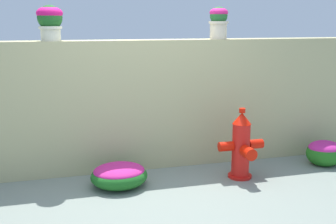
{
  "coord_description": "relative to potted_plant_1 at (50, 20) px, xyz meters",
  "views": [
    {
      "loc": [
        -0.95,
        -3.93,
        1.77
      ],
      "look_at": [
        0.31,
        0.73,
        0.71
      ],
      "focal_mm": 44.19,
      "sensor_mm": 36.0,
      "label": 1
    }
  ],
  "objects": [
    {
      "name": "flower_bush_right",
      "position": [
        3.25,
        -0.54,
        -1.63
      ],
      "size": [
        0.46,
        0.42,
        0.32
      ],
      "color": "#1F641B",
      "rests_on": "ground"
    },
    {
      "name": "stone_wall",
      "position": [
        0.99,
        0.03,
        -1.01
      ],
      "size": [
        6.69,
        0.34,
        1.56
      ],
      "primitive_type": "cube",
      "color": "tan",
      "rests_on": "ground"
    },
    {
      "name": "fire_hydrant",
      "position": [
        2.03,
        -0.68,
        -1.42
      ],
      "size": [
        0.54,
        0.42,
        0.82
      ],
      "color": "red",
      "rests_on": "ground"
    },
    {
      "name": "potted_plant_2",
      "position": [
        1.99,
        -0.0,
        -0.0
      ],
      "size": [
        0.24,
        0.24,
        0.39
      ],
      "color": "beige",
      "rests_on": "stone_wall"
    },
    {
      "name": "flower_bush_left",
      "position": [
        0.64,
        -0.57,
        -1.66
      ],
      "size": [
        0.62,
        0.56,
        0.26
      ],
      "color": "#1B5B1D",
      "rests_on": "ground"
    },
    {
      "name": "potted_plant_1",
      "position": [
        0.0,
        0.0,
        0.0
      ],
      "size": [
        0.29,
        0.29,
        0.39
      ],
      "color": "beige",
      "rests_on": "stone_wall"
    },
    {
      "name": "ground_plane",
      "position": [
        0.99,
        -0.9,
        -1.79
      ],
      "size": [
        24.0,
        24.0,
        0.0
      ],
      "primitive_type": "plane",
      "color": "slate"
    }
  ]
}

